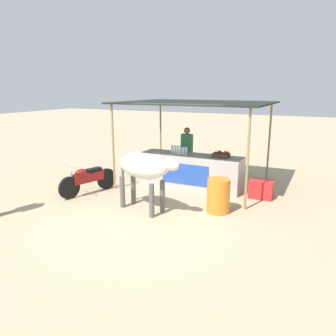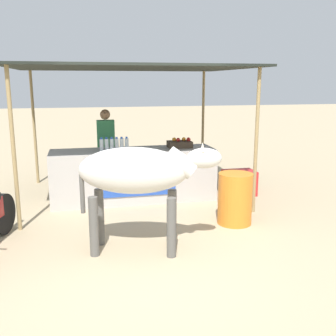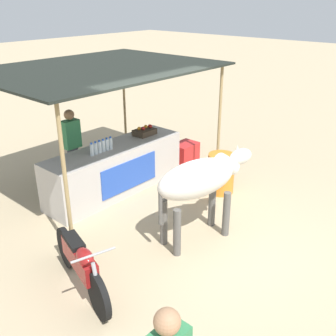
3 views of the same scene
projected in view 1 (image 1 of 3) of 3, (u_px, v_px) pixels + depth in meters
name	position (u px, v px, depth m)	size (l,w,h in m)	color
ground_plane	(155.00, 211.00, 7.75)	(60.00, 60.00, 0.00)	tan
stall_counter	(190.00, 171.00, 9.55)	(3.00, 0.82, 0.96)	#B2ADA8
stall_awning	(196.00, 105.00, 9.37)	(4.20, 3.20, 2.45)	black
water_bottle_row	(179.00, 150.00, 9.52)	(0.52, 0.07, 0.25)	silver
fruit_crate	(221.00, 155.00, 9.08)	(0.44, 0.32, 0.18)	#3F3326
vendor_behind_counter	(187.00, 153.00, 10.31)	(0.34, 0.22, 1.65)	#383842
cooler_box	(261.00, 189.00, 8.63)	(0.60, 0.44, 0.48)	red
water_barrel	(218.00, 196.00, 7.60)	(0.53, 0.53, 0.80)	orange
cow	(143.00, 168.00, 7.55)	(1.85, 0.86, 1.44)	silver
motorcycle_parked	(88.00, 179.00, 8.92)	(0.72, 1.75, 0.90)	black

